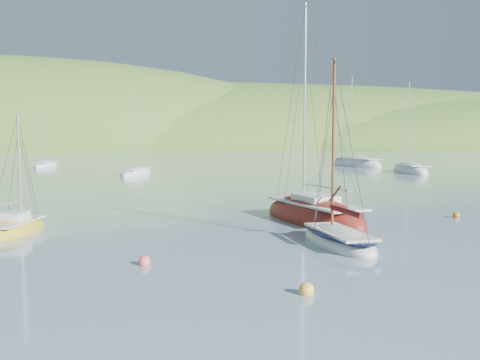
{
  "coord_description": "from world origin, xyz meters",
  "views": [
    {
      "loc": [
        -1.3,
        -17.05,
        4.53
      ],
      "look_at": [
        1.4,
        8.0,
        2.36
      ],
      "focal_mm": 40.0,
      "sensor_mm": 36.0,
      "label": 1
    }
  ],
  "objects": [
    {
      "name": "ground",
      "position": [
        0.0,
        0.0,
        0.0
      ],
      "size": [
        700.0,
        700.0,
        0.0
      ],
      "primitive_type": "plane",
      "color": "gray",
      "rests_on": "ground"
    },
    {
      "name": "shoreline_hills",
      "position": [
        -9.66,
        172.42,
        0.0
      ],
      "size": [
        690.0,
        135.0,
        56.0
      ],
      "color": "#416827",
      "rests_on": "ground"
    },
    {
      "name": "daysailer_white",
      "position": [
        5.03,
        3.97,
        0.2
      ],
      "size": [
        2.75,
        5.58,
        8.22
      ],
      "rotation": [
        0.0,
        0.0,
        0.15
      ],
      "color": "silver",
      "rests_on": "ground"
    },
    {
      "name": "sloop_red",
      "position": [
        5.46,
        9.88,
        0.23
      ],
      "size": [
        5.32,
        8.8,
        12.32
      ],
      "rotation": [
        0.0,
        0.0,
        0.32
      ],
      "color": "maroon",
      "rests_on": "ground"
    },
    {
      "name": "sailboat_yellow",
      "position": [
        -8.97,
        8.21,
        0.16
      ],
      "size": [
        2.69,
        4.77,
        5.96
      ],
      "rotation": [
        0.0,
        0.0,
        -0.21
      ],
      "color": "gold",
      "rests_on": "ground"
    },
    {
      "name": "distant_sloop_a",
      "position": [
        -6.4,
        42.47,
        0.16
      ],
      "size": [
        4.22,
        6.73,
        9.07
      ],
      "rotation": [
        0.0,
        0.0,
        -0.34
      ],
      "color": "silver",
      "rests_on": "ground"
    },
    {
      "name": "distant_sloop_b",
      "position": [
        23.12,
        56.2,
        0.22
      ],
      "size": [
        6.86,
        10.24,
        13.81
      ],
      "rotation": [
        0.0,
        0.0,
        0.39
      ],
      "color": "silver",
      "rests_on": "ground"
    },
    {
      "name": "distant_sloop_c",
      "position": [
        -20.04,
        58.87,
        0.16
      ],
      "size": [
        3.14,
        6.4,
        8.75
      ],
      "rotation": [
        0.0,
        0.0,
        -0.17
      ],
      "color": "silver",
      "rests_on": "ground"
    },
    {
      "name": "distant_sloop_d",
      "position": [
        25.32,
        43.05,
        0.19
      ],
      "size": [
        3.27,
        8.28,
        11.63
      ],
      "rotation": [
        0.0,
        0.0,
        -0.05
      ],
      "color": "silver",
      "rests_on": "ground"
    },
    {
      "name": "mooring_buoys",
      "position": [
        -1.37,
        4.58,
        0.12
      ],
      "size": [
        23.25,
        13.25,
        0.5
      ],
      "color": "yellow",
      "rests_on": "ground"
    }
  ]
}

